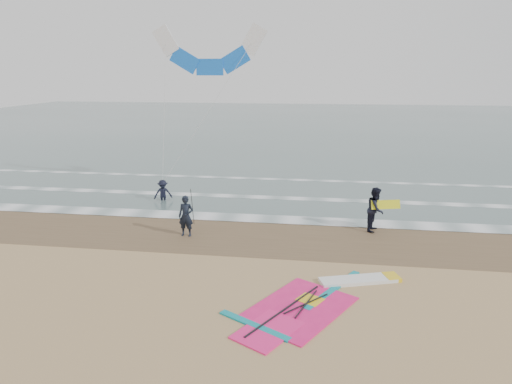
# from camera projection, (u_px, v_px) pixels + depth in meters

# --- Properties ---
(ground) EXTENTS (120.00, 120.00, 0.00)m
(ground) POSITION_uv_depth(u_px,v_px,m) (274.00, 305.00, 13.83)
(ground) COLOR tan
(ground) RESTS_ON ground
(sea_water) EXTENTS (120.00, 80.00, 0.02)m
(sea_water) POSITION_uv_depth(u_px,v_px,m) (312.00, 125.00, 59.75)
(sea_water) COLOR #47605E
(sea_water) RESTS_ON ground
(wet_sand_band) EXTENTS (120.00, 5.00, 0.01)m
(wet_sand_band) POSITION_uv_depth(u_px,v_px,m) (289.00, 237.00, 19.57)
(wet_sand_band) COLOR brown
(wet_sand_band) RESTS_ON ground
(foam_waterline) EXTENTS (120.00, 9.15, 0.02)m
(foam_waterline) POSITION_uv_depth(u_px,v_px,m) (295.00, 206.00, 23.81)
(foam_waterline) COLOR white
(foam_waterline) RESTS_ON ground
(windsurf_rig) EXTENTS (5.64, 5.34, 0.14)m
(windsurf_rig) POSITION_uv_depth(u_px,v_px,m) (318.00, 300.00, 14.06)
(windsurf_rig) COLOR white
(windsurf_rig) RESTS_ON ground
(person_standing) EXTENTS (0.67, 0.45, 1.78)m
(person_standing) POSITION_uv_depth(u_px,v_px,m) (186.00, 216.00, 19.45)
(person_standing) COLOR black
(person_standing) RESTS_ON ground
(person_walking) EXTENTS (1.01, 1.14, 1.97)m
(person_walking) POSITION_uv_depth(u_px,v_px,m) (376.00, 209.00, 20.08)
(person_walking) COLOR black
(person_walking) RESTS_ON ground
(person_wading) EXTENTS (1.13, 0.92, 1.53)m
(person_wading) POSITION_uv_depth(u_px,v_px,m) (163.00, 187.00, 24.75)
(person_wading) COLOR black
(person_wading) RESTS_ON ground
(held_pole) EXTENTS (0.17, 0.86, 1.82)m
(held_pole) POSITION_uv_depth(u_px,v_px,m) (192.00, 207.00, 19.30)
(held_pole) COLOR black
(held_pole) RESTS_ON ground
(carried_kiteboard) EXTENTS (1.30, 0.51, 0.39)m
(carried_kiteboard) POSITION_uv_depth(u_px,v_px,m) (386.00, 205.00, 19.86)
(carried_kiteboard) COLOR yellow
(carried_kiteboard) RESTS_ON ground
(surf_kite) EXTENTS (6.36, 2.22, 8.39)m
(surf_kite) POSITION_uv_depth(u_px,v_px,m) (209.00, 54.00, 24.68)
(surf_kite) COLOR white
(surf_kite) RESTS_ON ground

